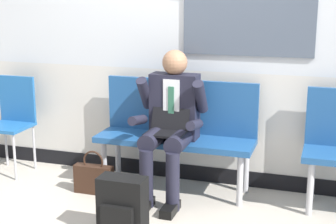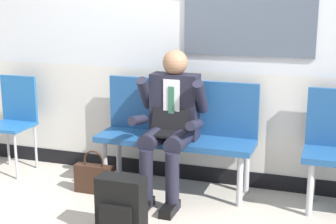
# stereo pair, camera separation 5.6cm
# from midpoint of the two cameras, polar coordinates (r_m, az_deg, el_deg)

# --- Properties ---
(ground_plane) EXTENTS (18.00, 18.00, 0.00)m
(ground_plane) POSITION_cam_midpoint_polar(r_m,az_deg,el_deg) (4.28, 0.43, -9.83)
(ground_plane) COLOR #B2A899
(station_wall) EXTENTS (5.50, 0.16, 2.68)m
(station_wall) POSITION_cam_midpoint_polar(r_m,az_deg,el_deg) (4.48, 2.84, 8.85)
(station_wall) COLOR silver
(station_wall) RESTS_ON ground
(bench_with_person) EXTENTS (1.36, 0.42, 0.95)m
(bench_with_person) POSITION_cam_midpoint_polar(r_m,az_deg,el_deg) (4.36, 1.48, -1.72)
(bench_with_person) COLOR navy
(bench_with_person) RESTS_ON ground
(person_seated) EXTENTS (0.57, 0.70, 1.23)m
(person_seated) POSITION_cam_midpoint_polar(r_m,az_deg,el_deg) (4.15, 0.64, -1.05)
(person_seated) COLOR #1E1E2D
(person_seated) RESTS_ON ground
(backpack) EXTENTS (0.34, 0.21, 0.44)m
(backpack) POSITION_cam_midpoint_polar(r_m,az_deg,el_deg) (3.63, -4.89, -10.69)
(backpack) COLOR black
(backpack) RESTS_ON ground
(handbag) EXTENTS (0.34, 0.09, 0.38)m
(handbag) POSITION_cam_midpoint_polar(r_m,az_deg,el_deg) (4.41, -7.99, -7.38)
(handbag) COLOR #331E14
(handbag) RESTS_ON ground
(folding_chair) EXTENTS (0.38, 0.38, 0.91)m
(folding_chair) POSITION_cam_midpoint_polar(r_m,az_deg,el_deg) (5.03, -16.64, -0.30)
(folding_chair) COLOR #1E5999
(folding_chair) RESTS_ON ground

